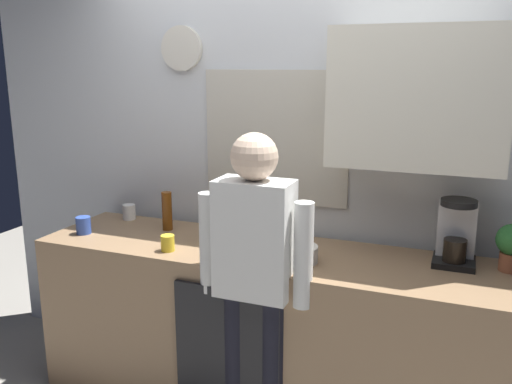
# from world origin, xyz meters

# --- Properties ---
(kitchen_counter) EXTENTS (2.63, 0.64, 0.94)m
(kitchen_counter) POSITION_xyz_m (0.00, 0.30, 0.47)
(kitchen_counter) COLOR #937251
(kitchen_counter) RESTS_ON ground_plane
(dishwasher_panel) EXTENTS (0.56, 0.02, 0.84)m
(dishwasher_panel) POSITION_xyz_m (-0.14, -0.03, 0.42)
(dishwasher_panel) COLOR black
(dishwasher_panel) RESTS_ON ground_plane
(back_wall_assembly) EXTENTS (4.23, 0.42, 2.60)m
(back_wall_assembly) POSITION_xyz_m (0.09, 0.70, 1.37)
(back_wall_assembly) COLOR silver
(back_wall_assembly) RESTS_ON ground_plane
(coffee_maker) EXTENTS (0.20, 0.20, 0.33)m
(coffee_maker) POSITION_xyz_m (0.88, 0.47, 1.08)
(coffee_maker) COLOR black
(coffee_maker) RESTS_ON kitchen_counter
(bottle_dark_sauce) EXTENTS (0.06, 0.06, 0.18)m
(bottle_dark_sauce) POSITION_xyz_m (-0.22, 0.16, 1.03)
(bottle_dark_sauce) COLOR black
(bottle_dark_sauce) RESTS_ON kitchen_counter
(bottle_amber_beer) EXTENTS (0.06, 0.06, 0.23)m
(bottle_amber_beer) POSITION_xyz_m (-0.73, 0.43, 1.05)
(bottle_amber_beer) COLOR brown
(bottle_amber_beer) RESTS_ON kitchen_counter
(bottle_olive_oil) EXTENTS (0.06, 0.06, 0.25)m
(bottle_olive_oil) POSITION_xyz_m (-0.41, 0.32, 1.06)
(bottle_olive_oil) COLOR olive
(bottle_olive_oil) RESTS_ON kitchen_counter
(cup_yellow_cup) EXTENTS (0.07, 0.07, 0.08)m
(cup_yellow_cup) POSITION_xyz_m (-0.53, 0.11, 0.98)
(cup_yellow_cup) COLOR yellow
(cup_yellow_cup) RESTS_ON kitchen_counter
(cup_white_mug) EXTENTS (0.08, 0.08, 0.09)m
(cup_white_mug) POSITION_xyz_m (-1.07, 0.53, 0.98)
(cup_white_mug) COLOR white
(cup_white_mug) RESTS_ON kitchen_counter
(cup_blue_mug) EXTENTS (0.08, 0.08, 0.10)m
(cup_blue_mug) POSITION_xyz_m (-1.14, 0.18, 0.99)
(cup_blue_mug) COLOR #3351B2
(cup_blue_mug) RESTS_ON kitchen_counter
(mixing_bowl) EXTENTS (0.22, 0.22, 0.08)m
(mixing_bowl) POSITION_xyz_m (0.14, 0.21, 0.98)
(mixing_bowl) COLOR white
(mixing_bowl) RESTS_ON kitchen_counter
(potted_plant) EXTENTS (0.15, 0.15, 0.23)m
(potted_plant) POSITION_xyz_m (1.13, 0.46, 1.07)
(potted_plant) COLOR #9E5638
(potted_plant) RESTS_ON kitchen_counter
(dish_soap) EXTENTS (0.06, 0.06, 0.18)m
(dish_soap) POSITION_xyz_m (-0.08, 0.13, 1.01)
(dish_soap) COLOR yellow
(dish_soap) RESTS_ON kitchen_counter
(person_at_sink) EXTENTS (0.57, 0.22, 1.60)m
(person_at_sink) POSITION_xyz_m (0.00, 0.00, 0.95)
(person_at_sink) COLOR black
(person_at_sink) RESTS_ON ground_plane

